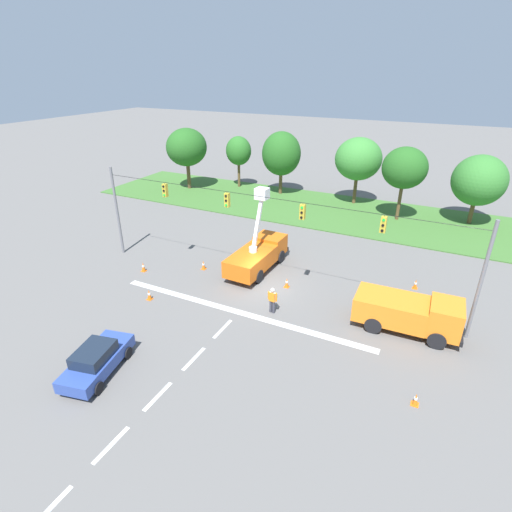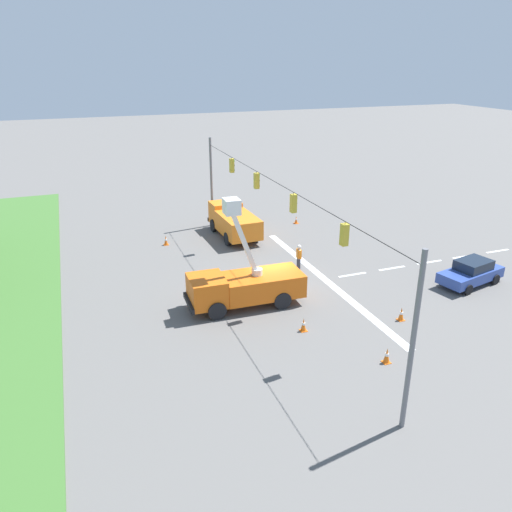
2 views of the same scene
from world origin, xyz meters
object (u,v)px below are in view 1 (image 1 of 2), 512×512
Objects in this scene: tree_centre at (281,154)px; utility_truck_bucket_lift at (258,254)px; tree_far_west at (187,147)px; tree_east_end at (479,180)px; traffic_cone_mid_left at (287,283)px; tree_west at (239,151)px; tree_east at (358,159)px; sedan_blue at (97,360)px; traffic_cone_mid_right at (149,295)px; traffic_cone_lane_edge_a at (143,267)px; traffic_cone_near_bucket at (416,399)px; traffic_cone_foreground_right at (203,265)px; tree_far_east at (405,168)px; traffic_cone_foreground_left at (416,284)px; utility_truck_support_near at (409,312)px; road_worker at (272,299)px.

tree_centre is 1.12× the size of utility_truck_bucket_lift.
tree_far_west is 11.66m from tree_centre.
tree_east_end is 9.37× the size of traffic_cone_mid_left.
tree_west is 0.94× the size of tree_east_end.
tree_centre is at bearing 177.22° from tree_east_end.
tree_east is 33.83m from sedan_blue.
tree_east_end is at bearing 59.92° from traffic_cone_mid_left.
tree_far_west reaches higher than traffic_cone_mid_right.
traffic_cone_near_bucket is at bearing -13.38° from traffic_cone_lane_edge_a.
tree_far_west is at bearing 127.71° from traffic_cone_foreground_right.
tree_centre is at bearing -4.45° from tree_west.
tree_far_east is 18.21m from utility_truck_bucket_lift.
tree_centre reaches higher than traffic_cone_mid_right.
tree_centre is 1.01× the size of tree_east.
traffic_cone_mid_right is 1.15× the size of traffic_cone_near_bucket.
utility_truck_bucket_lift reaches higher than sedan_blue.
traffic_cone_lane_edge_a is at bearing 166.62° from traffic_cone_near_bucket.
utility_truck_bucket_lift is at bearing -168.76° from traffic_cone_foreground_left.
tree_west is 23.42m from traffic_cone_foreground_right.
traffic_cone_mid_right is at bearing -149.01° from traffic_cone_foreground_left.
utility_truck_bucket_lift is 3.60m from traffic_cone_mid_left.
tree_far_east is at bearing -162.49° from tree_east_end.
traffic_cone_mid_right is at bearing -98.63° from traffic_cone_foreground_right.
tree_centre reaches higher than tree_east_end.
utility_truck_bucket_lift is at bearing 144.27° from traffic_cone_near_bucket.
tree_far_west reaches higher than traffic_cone_foreground_right.
sedan_blue is at bearing -117.51° from tree_east_end.
traffic_cone_mid_right is at bearing -165.44° from utility_truck_support_near.
traffic_cone_lane_edge_a is at bearing -166.30° from traffic_cone_mid_left.
tree_east is 27.85m from traffic_cone_mid_right.
tree_far_west is 30.02m from road_worker.
tree_far_east is 14.95m from traffic_cone_foreground_left.
tree_far_west is at bearing -146.70° from tree_west.
tree_east reaches higher than tree_west.
tree_far_east is 18.85m from traffic_cone_mid_left.
sedan_blue is at bearing -82.89° from tree_centre.
tree_west is 8.54× the size of traffic_cone_mid_right.
tree_west is (5.29, 3.48, -0.59)m from tree_far_west.
tree_east is 9.81× the size of traffic_cone_mid_right.
tree_west is 0.87× the size of tree_far_east.
tree_far_east reaches higher than traffic_cone_mid_left.
traffic_cone_mid_left is (9.38, -20.63, -4.50)m from tree_centre.
traffic_cone_lane_edge_a is (-5.43, 9.71, -0.42)m from sedan_blue.
utility_truck_bucket_lift is (-2.63, -19.27, -3.74)m from tree_east.
traffic_cone_lane_edge_a reaches higher than traffic_cone_mid_left.
traffic_cone_foreground_right is (13.85, -17.91, -4.82)m from tree_far_west.
traffic_cone_foreground_left is at bearing -101.50° from tree_east_end.
tree_east_end is 23.03m from traffic_cone_mid_left.
traffic_cone_mid_right is (-7.17, -26.51, -4.67)m from tree_east.
utility_truck_support_near is 17.34m from sedan_blue.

